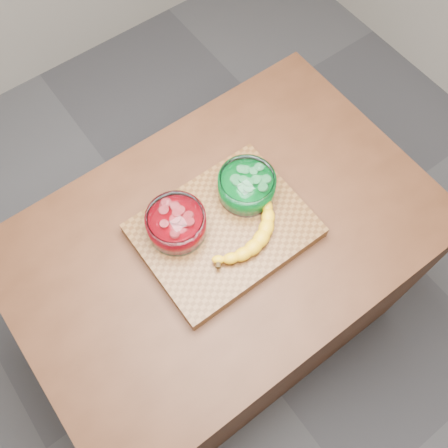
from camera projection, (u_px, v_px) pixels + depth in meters
ground at (224, 319)px, 2.20m from camera, size 3.50×3.50×0.00m
counter at (224, 286)px, 1.79m from camera, size 1.20×0.80×0.90m
cutting_board at (224, 230)px, 1.37m from camera, size 0.45×0.35×0.04m
bowl_red at (176, 224)px, 1.32m from camera, size 0.16×0.16×0.07m
bowl_green at (247, 186)px, 1.37m from camera, size 0.16×0.16×0.07m
banana at (244, 231)px, 1.33m from camera, size 0.27×0.17×0.04m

